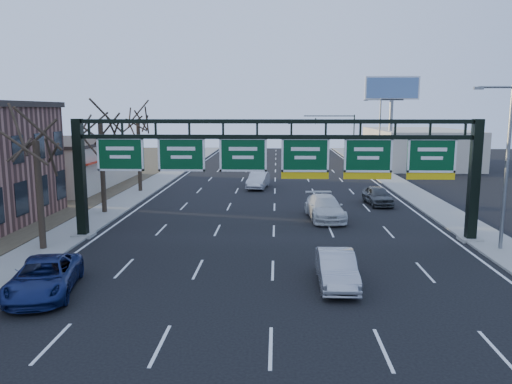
{
  "coord_description": "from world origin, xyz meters",
  "views": [
    {
      "loc": [
        0.16,
        -21.35,
        7.72
      ],
      "look_at": [
        -0.98,
        5.99,
        3.2
      ],
      "focal_mm": 35.0,
      "sensor_mm": 36.0,
      "label": 1
    }
  ],
  "objects_px": {
    "car_blue_suv": "(44,277)",
    "car_white_wagon": "(325,208)",
    "car_silver_sedan": "(337,269)",
    "sign_gantry": "(277,163)"
  },
  "relations": [
    {
      "from": "car_blue_suv",
      "to": "car_white_wagon",
      "type": "relative_size",
      "value": 0.94
    },
    {
      "from": "sign_gantry",
      "to": "car_silver_sedan",
      "type": "bearing_deg",
      "value": -71.3
    },
    {
      "from": "sign_gantry",
      "to": "car_blue_suv",
      "type": "xyz_separation_m",
      "value": [
        -9.8,
        -9.55,
        -3.89
      ]
    },
    {
      "from": "car_silver_sedan",
      "to": "car_blue_suv",
      "type": "bearing_deg",
      "value": -172.55
    },
    {
      "from": "sign_gantry",
      "to": "car_white_wagon",
      "type": "height_order",
      "value": "sign_gantry"
    },
    {
      "from": "sign_gantry",
      "to": "car_blue_suv",
      "type": "bearing_deg",
      "value": -135.74
    },
    {
      "from": "car_white_wagon",
      "to": "car_silver_sedan",
      "type": "bearing_deg",
      "value": -98.38
    },
    {
      "from": "car_silver_sedan",
      "to": "car_white_wagon",
      "type": "bearing_deg",
      "value": 86.94
    },
    {
      "from": "sign_gantry",
      "to": "car_silver_sedan",
      "type": "distance_m",
      "value": 9.24
    },
    {
      "from": "sign_gantry",
      "to": "car_blue_suv",
      "type": "distance_m",
      "value": 14.22
    }
  ]
}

